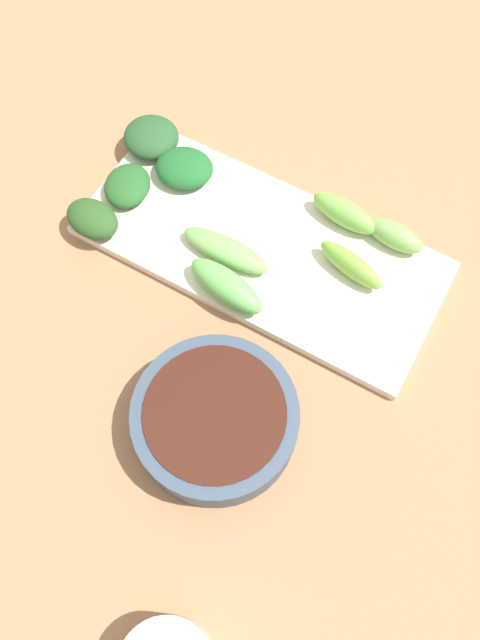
% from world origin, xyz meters
% --- Properties ---
extents(tabletop, '(2.10, 2.10, 0.02)m').
position_xyz_m(tabletop, '(0.00, 0.00, 0.01)').
color(tabletop, '#976B49').
rests_on(tabletop, ground).
extents(sauce_bowl, '(0.15, 0.15, 0.04)m').
position_xyz_m(sauce_bowl, '(-0.12, -0.03, 0.04)').
color(sauce_bowl, '#364557').
rests_on(sauce_bowl, tabletop).
extents(serving_plate, '(0.16, 0.37, 0.01)m').
position_xyz_m(serving_plate, '(0.07, 0.02, 0.03)').
color(serving_plate, silver).
rests_on(serving_plate, tabletop).
extents(broccoli_leafy_0, '(0.07, 0.06, 0.02)m').
position_xyz_m(broccoli_leafy_0, '(0.05, 0.18, 0.04)').
color(broccoli_leafy_0, '#225524').
rests_on(broccoli_leafy_0, serving_plate).
extents(broccoli_leafy_1, '(0.06, 0.07, 0.03)m').
position_xyz_m(broccoli_leafy_1, '(0.12, 0.19, 0.05)').
color(broccoli_leafy_1, '#254D29').
rests_on(broccoli_leafy_1, serving_plate).
extents(broccoli_leafy_2, '(0.05, 0.06, 0.03)m').
position_xyz_m(broccoli_leafy_2, '(0.00, 0.18, 0.05)').
color(broccoli_leafy_2, '#284D1F').
rests_on(broccoli_leafy_2, serving_plate).
extents(broccoli_leafy_3, '(0.07, 0.08, 0.03)m').
position_xyz_m(broccoli_leafy_3, '(0.10, 0.13, 0.04)').
color(broccoli_leafy_3, '#1C5B28').
rests_on(broccoli_leafy_3, serving_plate).
extents(broccoli_stalk_4, '(0.03, 0.06, 0.03)m').
position_xyz_m(broccoli_stalk_4, '(0.14, -0.10, 0.05)').
color(broccoli_stalk_4, '#74A654').
rests_on(broccoli_stalk_4, serving_plate).
extents(broccoli_stalk_5, '(0.05, 0.09, 0.03)m').
position_xyz_m(broccoli_stalk_5, '(-0.00, 0.02, 0.05)').
color(broccoli_stalk_5, '#61B354').
rests_on(broccoli_stalk_5, serving_plate).
extents(broccoli_stalk_6, '(0.03, 0.10, 0.02)m').
position_xyz_m(broccoli_stalk_6, '(0.04, 0.05, 0.04)').
color(broccoli_stalk_6, '#6FA654').
rests_on(broccoli_stalk_6, serving_plate).
extents(broccoli_stalk_7, '(0.04, 0.08, 0.03)m').
position_xyz_m(broccoli_stalk_7, '(0.08, -0.07, 0.05)').
color(broccoli_stalk_7, '#76B23D').
rests_on(broccoli_stalk_7, serving_plate).
extents(broccoli_stalk_8, '(0.03, 0.08, 0.03)m').
position_xyz_m(broccoli_stalk_8, '(0.13, -0.04, 0.05)').
color(broccoli_stalk_8, '#71B147').
rests_on(broccoli_stalk_8, serving_plate).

